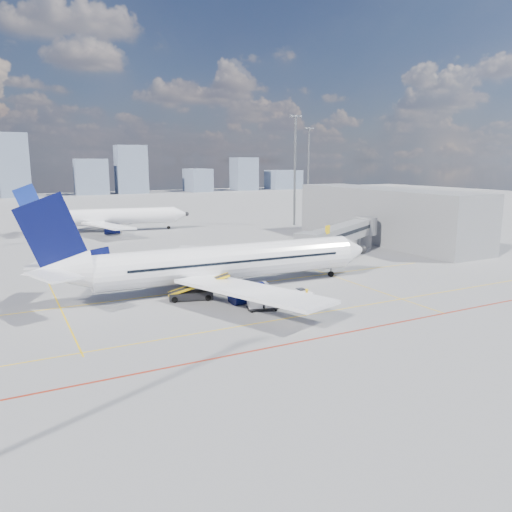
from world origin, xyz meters
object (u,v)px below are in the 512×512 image
at_px(ramp_worker, 307,298).
at_px(main_aircraft, 216,264).
at_px(cargo_dolly, 263,301).
at_px(second_aircraft, 105,217).
at_px(belt_loader, 192,293).
at_px(baggage_tug, 303,295).

bearing_deg(ramp_worker, main_aircraft, 38.12).
bearing_deg(cargo_dolly, second_aircraft, 108.15).
relative_size(cargo_dolly, ramp_worker, 1.74).
xyz_separation_m(second_aircraft, belt_loader, (-2.22, -58.91, -2.51)).
relative_size(main_aircraft, ramp_worker, 21.25).
bearing_deg(baggage_tug, cargo_dolly, -170.66).
xyz_separation_m(baggage_tug, ramp_worker, (-0.89, -2.09, 0.33)).
bearing_deg(second_aircraft, cargo_dolly, -78.98).
bearing_deg(belt_loader, cargo_dolly, -38.94).
bearing_deg(ramp_worker, baggage_tug, -12.41).
relative_size(belt_loader, ramp_worker, 3.44).
xyz_separation_m(second_aircraft, ramp_worker, (7.41, -67.15, -2.22)).
distance_m(belt_loader, ramp_worker, 12.68).
xyz_separation_m(cargo_dolly, belt_loader, (-5.00, 7.04, -0.25)).
bearing_deg(baggage_tug, belt_loader, 149.90).
bearing_deg(second_aircraft, belt_loader, -83.56).
relative_size(main_aircraft, belt_loader, 6.18).
xyz_separation_m(cargo_dolly, ramp_worker, (4.63, -1.20, 0.03)).
bearing_deg(cargo_dolly, main_aircraft, 111.80).
bearing_deg(baggage_tug, main_aircraft, 126.90).
xyz_separation_m(main_aircraft, belt_loader, (-3.98, -2.64, -2.50)).
relative_size(cargo_dolly, belt_loader, 0.51).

